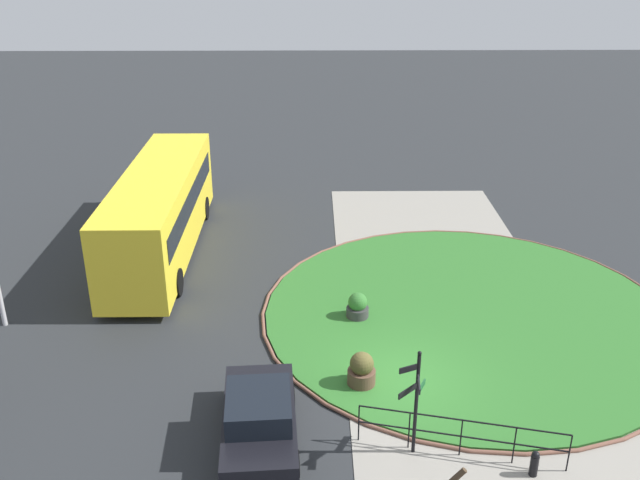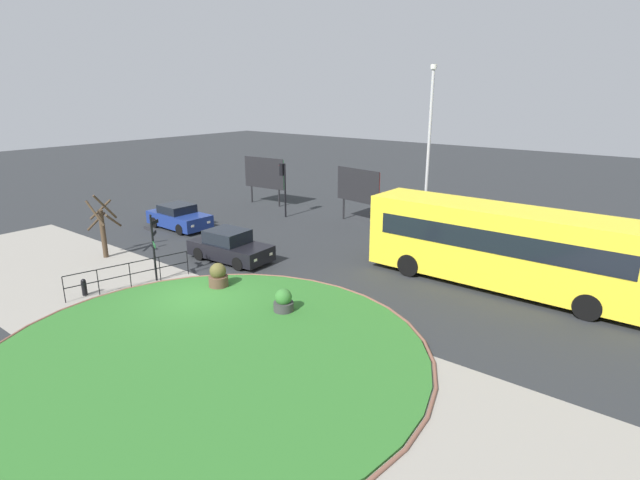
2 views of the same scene
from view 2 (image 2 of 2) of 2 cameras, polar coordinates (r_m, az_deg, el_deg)
name	(u,v)px [view 2 (image 2 of 2)]	position (r m, az deg, el deg)	size (l,w,h in m)	color
ground	(199,297)	(20.67, -13.62, -6.32)	(120.00, 120.00, 0.00)	#282B2D
sidewalk_paving	(150,316)	(19.51, -18.82, -8.18)	(32.00, 7.51, 0.02)	gray
grass_island	(208,354)	(16.33, -12.64, -12.57)	(13.69, 13.69, 0.10)	#2D6B28
grass_kerb_ring	(208,354)	(16.33, -12.64, -12.56)	(14.00, 14.00, 0.11)	brown
signpost_directional	(153,243)	(22.36, -18.47, -0.30)	(1.22, 0.81, 2.96)	black
bollard_foreground	(84,287)	(22.19, -25.30, -4.88)	(0.20, 0.20, 0.71)	black
railing_grass_edge	(130,272)	(22.18, -20.87, -3.40)	(1.21, 4.96, 1.10)	black
bus_yellow	(502,246)	(21.78, 20.03, -0.62)	(11.23, 2.63, 3.37)	yellow
car_near_lane	(230,247)	(24.47, -10.25, -0.76)	(4.26, 2.08, 1.50)	black
car_far_lane	(179,217)	(30.89, -15.78, 2.51)	(4.14, 2.01, 1.42)	navy
traffic_light_near	(283,178)	(32.18, -4.22, 7.09)	(0.49, 0.27, 3.46)	black
lamppost_tall	(428,151)	(27.03, 12.26, 9.87)	(0.32, 0.32, 9.14)	#B7B7BC
billboard_left	(264,174)	(35.94, -6.36, 7.51)	(3.42, 0.46, 3.37)	black
billboard_right	(358,187)	(30.73, 4.38, 6.08)	(3.36, 0.64, 3.36)	black
planter_near_signpost	(218,277)	(21.19, -11.53, -4.14)	(0.80, 0.80, 1.10)	brown
planter_kerbside	(283,302)	(18.60, -4.19, -7.08)	(0.75, 0.75, 0.95)	#383838
street_tree_bare	(103,227)	(26.41, -23.50, 1.41)	(1.65, 1.50, 3.28)	#423323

